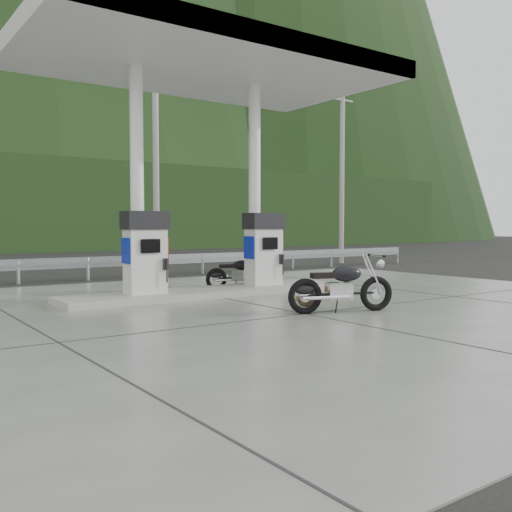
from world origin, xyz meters
TOP-DOWN VIEW (x-y plane):
  - ground at (0.00, 0.00)m, footprint 160.00×160.00m
  - forecourt_apron at (0.00, 0.00)m, footprint 18.00×14.00m
  - pump_island at (0.00, 2.50)m, footprint 7.00×1.40m
  - gas_pump_left at (-1.60, 2.50)m, footprint 0.95×0.55m
  - gas_pump_right at (1.60, 2.50)m, footprint 0.95×0.55m
  - canopy_column_left at (-1.60, 2.90)m, footprint 0.30×0.30m
  - canopy_column_right at (1.60, 2.90)m, footprint 0.30×0.30m
  - canopy_roof at (0.00, 2.50)m, footprint 8.50×5.00m
  - guardrail at (0.00, 8.00)m, footprint 26.00×0.16m
  - road at (0.00, 11.50)m, footprint 60.00×7.00m
  - utility_pole_b at (2.00, 9.50)m, footprint 0.22×0.22m
  - utility_pole_c at (11.00, 9.50)m, footprint 0.22×0.22m
  - motorcycle_left at (0.70, -1.22)m, footprint 2.09×1.23m
  - motorcycle_right at (1.34, 3.24)m, footprint 1.77×0.80m
  - duck at (0.22, -0.81)m, footprint 0.59×0.21m

SIDE VIEW (x-z plane):
  - ground at x=0.00m, z-range 0.00..0.00m
  - road at x=0.00m, z-range 0.00..0.01m
  - forecourt_apron at x=0.00m, z-range 0.00..0.02m
  - pump_island at x=0.00m, z-range 0.02..0.17m
  - duck at x=0.22m, z-range 0.02..0.43m
  - motorcycle_right at x=1.34m, z-range 0.02..0.83m
  - motorcycle_left at x=0.70m, z-range 0.02..0.97m
  - guardrail at x=0.00m, z-range 0.00..1.42m
  - gas_pump_left at x=-1.60m, z-range 0.17..1.97m
  - gas_pump_right at x=1.60m, z-range 0.17..1.97m
  - canopy_column_left at x=-1.60m, z-range 0.17..5.17m
  - canopy_column_right at x=1.60m, z-range 0.17..5.17m
  - utility_pole_b at x=2.00m, z-range 0.00..8.00m
  - utility_pole_c at x=11.00m, z-range 0.00..8.00m
  - canopy_roof at x=0.00m, z-range 5.17..5.57m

